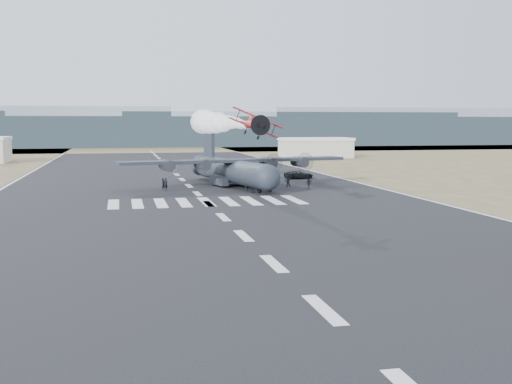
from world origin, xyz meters
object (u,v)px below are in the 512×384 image
object	(u,v)px
hangar_right	(315,147)
crew_h	(267,183)
aerobatic_biplane	(254,124)
support_vehicle	(299,174)
crew_b	(288,181)
crew_f	(253,187)
transport_aircraft	(231,169)
crew_e	(270,187)
crew_d	(309,183)
crew_a	(163,184)
crew_g	(166,184)
crew_c	(247,186)

from	to	relation	value
hangar_right	crew_h	xyz separation A→B (m)	(-34.22, -84.30, -2.12)
aerobatic_biplane	support_vehicle	distance (m)	50.33
crew_b	crew_f	size ratio (longest dim) A/B	1.20
hangar_right	crew_h	world-z (taller)	hangar_right
transport_aircraft	crew_e	bearing A→B (deg)	-78.87
support_vehicle	crew_d	world-z (taller)	crew_d
hangar_right	transport_aircraft	xyz separation A→B (m)	(-39.22, -79.66, -0.14)
transport_aircraft	crew_e	xyz separation A→B (m)	(4.28, -10.09, -2.06)
aerobatic_biplane	crew_d	size ratio (longest dim) A/B	3.32
crew_a	crew_d	size ratio (longest dim) A/B	1.06
crew_g	support_vehicle	bearing A→B (deg)	-1.16
transport_aircraft	crew_h	xyz separation A→B (m)	(5.00, -4.64, -1.98)
hangar_right	crew_a	world-z (taller)	hangar_right
aerobatic_biplane	crew_f	size ratio (longest dim) A/B	3.66
crew_f	crew_h	world-z (taller)	crew_h
crew_b	crew_e	xyz separation A→B (m)	(-4.41, -6.41, -0.14)
support_vehicle	aerobatic_biplane	bearing A→B (deg)	150.01
hangar_right	transport_aircraft	bearing A→B (deg)	-116.21
crew_c	crew_f	world-z (taller)	crew_c
transport_aircraft	crew_b	size ratio (longest dim) A/B	20.35
crew_f	crew_g	distance (m)	13.77
hangar_right	crew_e	world-z (taller)	hangar_right
crew_d	crew_h	distance (m)	6.72
crew_f	crew_g	world-z (taller)	crew_g
crew_d	crew_g	xyz separation A→B (m)	(-22.37, 1.87, 0.08)
transport_aircraft	crew_g	xyz separation A→B (m)	(-11.02, -4.93, -1.92)
hangar_right	crew_f	world-z (taller)	hangar_right
crew_a	crew_b	distance (m)	20.04
crew_d	crew_h	size ratio (longest dim) A/B	0.98
crew_h	crew_c	bearing A→B (deg)	83.15
hangar_right	crew_c	size ratio (longest dim) A/B	11.66
aerobatic_biplane	crew_h	size ratio (longest dim) A/B	3.24
crew_b	crew_h	bearing A→B (deg)	27.25
crew_e	crew_g	bearing A→B (deg)	14.18
crew_g	crew_h	distance (m)	16.02
support_vehicle	transport_aircraft	bearing A→B (deg)	118.75
hangar_right	crew_c	bearing A→B (deg)	-113.38
crew_g	crew_h	world-z (taller)	crew_g
aerobatic_biplane	transport_aircraft	bearing A→B (deg)	82.47
crew_a	crew_g	world-z (taller)	crew_g
hangar_right	crew_d	xyz separation A→B (m)	(-27.86, -86.46, -2.14)
crew_a	crew_g	size ratio (longest dim) A/B	0.96
crew_b	crew_g	size ratio (longest dim) A/B	1.00
crew_c	support_vehicle	bearing A→B (deg)	11.18
crew_b	crew_f	world-z (taller)	crew_b
crew_c	crew_g	distance (m)	12.61
transport_aircraft	crew_b	xyz separation A→B (m)	(8.69, -3.67, -1.92)
crew_g	crew_f	bearing A→B (deg)	-57.49
crew_d	transport_aircraft	bearing A→B (deg)	-12.35
hangar_right	transport_aircraft	distance (m)	88.79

